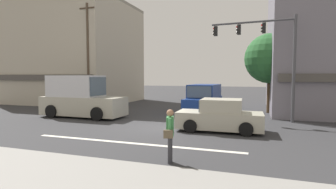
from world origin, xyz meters
TOP-DOWN VIEW (x-y plane):
  - ground_plane at (0.00, 0.00)m, footprint 120.00×120.00m
  - lane_marking_stripe at (0.00, -3.50)m, footprint 9.00×0.24m
  - building_left_block at (-13.72, 10.56)m, footprint 11.90×9.94m
  - street_tree at (5.64, 7.81)m, footprint 3.65×3.65m
  - utility_pole_near_left at (-8.51, 5.71)m, footprint 1.40×0.22m
  - utility_pole_far_right at (7.17, 9.37)m, footprint 1.40×0.22m
  - traffic_light_mast at (5.46, 3.87)m, footprint 4.88×0.50m
  - van_approaching_near at (1.23, 5.47)m, footprint 2.20×4.68m
  - box_truck_crossing_rightbound at (-6.30, 1.70)m, footprint 5.63×2.30m
  - sedan_waiting_far at (3.05, 0.03)m, footprint 4.15×1.97m
  - pedestrian_foreground_with_bag at (2.23, -5.32)m, footprint 0.35×0.69m

SIDE VIEW (x-z plane):
  - ground_plane at x=0.00m, z-range 0.00..0.00m
  - lane_marking_stripe at x=0.00m, z-range 0.00..0.01m
  - sedan_waiting_far at x=3.05m, z-range -0.08..1.50m
  - pedestrian_foreground_with_bag at x=2.23m, z-range 0.12..1.79m
  - van_approaching_near at x=1.23m, z-range -0.05..2.06m
  - box_truck_crossing_rightbound at x=-6.30m, z-range -0.12..2.63m
  - street_tree at x=5.64m, z-range 1.07..6.90m
  - utility_pole_far_right at x=7.17m, z-range 0.15..8.25m
  - traffic_light_mast at x=5.46m, z-range 1.20..7.40m
  - utility_pole_near_left at x=-8.51m, z-range 0.15..8.81m
  - building_left_block at x=-13.72m, z-range 0.00..10.19m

